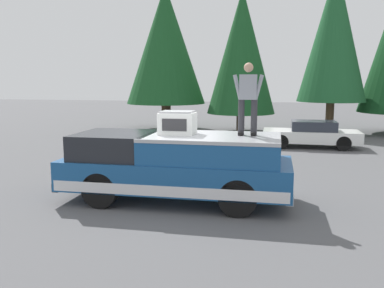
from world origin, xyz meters
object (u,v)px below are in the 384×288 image
at_px(compressor_unit, 177,123).
at_px(person_on_truck_bed, 248,97).
at_px(parked_car_white, 311,134).
at_px(pickup_truck, 176,166).

bearing_deg(compressor_unit, person_on_truck_bed, -84.32).
xyz_separation_m(person_on_truck_bed, parked_car_white, (8.88, -2.19, -1.97)).
bearing_deg(pickup_truck, compressor_unit, -32.41).
bearing_deg(person_on_truck_bed, parked_car_white, -13.86).
distance_m(pickup_truck, person_on_truck_bed, 2.39).
bearing_deg(pickup_truck, parked_car_white, -23.10).
bearing_deg(parked_car_white, compressor_unit, 156.95).
height_order(pickup_truck, compressor_unit, compressor_unit).
bearing_deg(parked_car_white, person_on_truck_bed, 166.14).
bearing_deg(compressor_unit, parked_car_white, -23.05).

